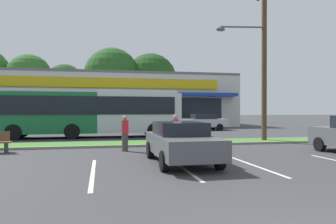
{
  "coord_description": "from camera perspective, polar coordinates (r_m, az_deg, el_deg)",
  "views": [
    {
      "loc": [
        -3.08,
        -3.23,
        1.84
      ],
      "look_at": [
        1.46,
        18.1,
        1.75
      ],
      "focal_mm": 33.82,
      "sensor_mm": 36.0,
      "label": 1
    }
  ],
  "objects": [
    {
      "name": "pedestrian_by_pole",
      "position": [
        14.59,
        1.32,
        -3.7
      ],
      "size": [
        0.34,
        0.34,
        1.67
      ],
      "rotation": [
        0.0,
        0.0,
        1.27
      ],
      "color": "#1E2338",
      "rests_on": "ground_plane"
    },
    {
      "name": "parking_stripe_2",
      "position": [
        11.41,
        14.53,
        -9.04
      ],
      "size": [
        0.12,
        4.8,
        0.01
      ],
      "primitive_type": "cube",
      "color": "silver",
      "rests_on": "ground_plane"
    },
    {
      "name": "city_bus",
      "position": [
        22.33,
        -14.25,
        0.05
      ],
      "size": [
        12.74,
        2.81,
        3.25
      ],
      "rotation": [
        0.0,
        0.0,
        0.01
      ],
      "color": "#196638",
      "rests_on": "ground_plane"
    },
    {
      "name": "storefront_building",
      "position": [
        39.77,
        -10.23,
        1.98
      ],
      "size": [
        28.43,
        14.35,
        6.08
      ],
      "color": "beige",
      "rests_on": "ground_plane"
    },
    {
      "name": "tree_mid_right",
      "position": [
        47.74,
        -3.15,
        5.92
      ],
      "size": [
        7.71,
        7.71,
        10.42
      ],
      "color": "#473323",
      "rests_on": "ground_plane"
    },
    {
      "name": "tree_mid_left",
      "position": [
        49.31,
        -18.12,
        4.91
      ],
      "size": [
        5.67,
        5.67,
        8.7
      ],
      "color": "#473323",
      "rests_on": "ground_plane"
    },
    {
      "name": "curb_lip",
      "position": [
        16.4,
        -1.13,
        -5.99
      ],
      "size": [
        56.0,
        0.24,
        0.12
      ],
      "primitive_type": "cube",
      "color": "gray",
      "rests_on": "ground_plane"
    },
    {
      "name": "utility_pole",
      "position": [
        19.68,
        16.52,
        9.57
      ],
      "size": [
        3.11,
        2.39,
        9.38
      ],
      "color": "#4C3826",
      "rests_on": "ground_plane"
    },
    {
      "name": "car_4",
      "position": [
        11.18,
        2.34,
        -5.38
      ],
      "size": [
        1.99,
        4.48,
        1.43
      ],
      "rotation": [
        0.0,
        0.0,
        -1.57
      ],
      "color": "#515459",
      "rests_on": "ground_plane"
    },
    {
      "name": "parking_stripe_0",
      "position": [
        9.81,
        -13.39,
        -10.56
      ],
      "size": [
        0.12,
        4.8,
        0.01
      ],
      "primitive_type": "cube",
      "color": "silver",
      "rests_on": "ground_plane"
    },
    {
      "name": "car_3",
      "position": [
        29.89,
        6.12,
        -1.77
      ],
      "size": [
        4.73,
        2.02,
        1.52
      ],
      "rotation": [
        0.0,
        0.0,
        3.14
      ],
      "color": "#B7B7BC",
      "rests_on": "ground_plane"
    },
    {
      "name": "tree_left",
      "position": [
        49.47,
        -23.76,
        5.95
      ],
      "size": [
        6.22,
        6.22,
        9.9
      ],
      "color": "#473323",
      "rests_on": "ground_plane"
    },
    {
      "name": "grass_median",
      "position": [
        17.59,
        -1.88,
        -5.57
      ],
      "size": [
        56.0,
        2.2,
        0.12
      ],
      "primitive_type": "cube",
      "color": "#427A2D",
      "rests_on": "ground_plane"
    },
    {
      "name": "tree_mid",
      "position": [
        46.48,
        -10.1,
        6.53
      ],
      "size": [
        7.87,
        7.87,
        10.87
      ],
      "color": "#473323",
      "rests_on": "ground_plane"
    },
    {
      "name": "car_0",
      "position": [
        28.65,
        -21.06,
        -1.83
      ],
      "size": [
        4.2,
        1.94,
        1.58
      ],
      "rotation": [
        0.0,
        0.0,
        3.14
      ],
      "color": "#0C3F1E",
      "rests_on": "ground_plane"
    },
    {
      "name": "car_1",
      "position": [
        28.51,
        -7.9,
        -1.92
      ],
      "size": [
        4.14,
        1.92,
        1.49
      ],
      "rotation": [
        0.0,
        0.0,
        3.14
      ],
      "color": "maroon",
      "rests_on": "ground_plane"
    },
    {
      "name": "pedestrian_near_bench",
      "position": [
        14.5,
        -7.77,
        -3.81
      ],
      "size": [
        0.33,
        0.33,
        1.63
      ],
      "rotation": [
        0.0,
        0.0,
        4.05
      ],
      "color": "#47423D",
      "rests_on": "ground_plane"
    },
    {
      "name": "parking_stripe_1",
      "position": [
        10.58,
        2.26,
        -9.76
      ],
      "size": [
        0.12,
        4.8,
        0.01
      ],
      "primitive_type": "cube",
      "color": "silver",
      "rests_on": "ground_plane"
    }
  ]
}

